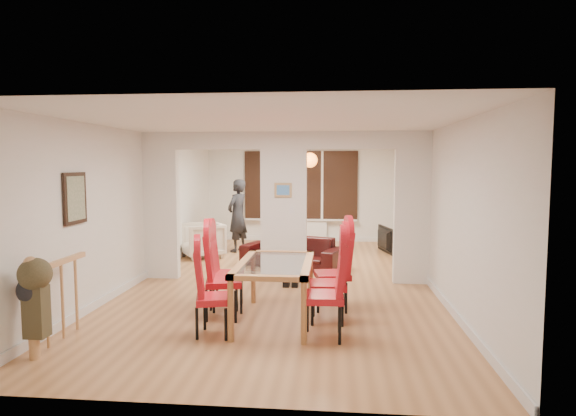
# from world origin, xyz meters

# --- Properties ---
(floor) EXTENTS (5.00, 9.00, 0.01)m
(floor) POSITION_xyz_m (0.00, 0.00, 0.00)
(floor) COLOR #B37A48
(floor) RESTS_ON ground
(room_walls) EXTENTS (5.00, 9.00, 2.60)m
(room_walls) POSITION_xyz_m (0.00, 0.00, 1.30)
(room_walls) COLOR silver
(room_walls) RESTS_ON floor
(divider_wall) EXTENTS (5.00, 0.18, 2.60)m
(divider_wall) POSITION_xyz_m (0.00, 0.00, 1.30)
(divider_wall) COLOR white
(divider_wall) RESTS_ON floor
(bay_window_blinds) EXTENTS (3.00, 0.08, 1.80)m
(bay_window_blinds) POSITION_xyz_m (0.00, 4.44, 1.50)
(bay_window_blinds) COLOR black
(bay_window_blinds) RESTS_ON room_walls
(radiator) EXTENTS (1.40, 0.08, 0.50)m
(radiator) POSITION_xyz_m (0.00, 4.40, 0.30)
(radiator) COLOR white
(radiator) RESTS_ON floor
(pendant_light) EXTENTS (0.36, 0.36, 0.36)m
(pendant_light) POSITION_xyz_m (0.30, 3.30, 2.15)
(pendant_light) COLOR orange
(pendant_light) RESTS_ON room_walls
(stair_newel) EXTENTS (0.40, 1.20, 1.10)m
(stair_newel) POSITION_xyz_m (-2.25, -3.20, 0.55)
(stair_newel) COLOR tan
(stair_newel) RESTS_ON floor
(wall_poster) EXTENTS (0.04, 0.52, 0.67)m
(wall_poster) POSITION_xyz_m (-2.47, -2.40, 1.60)
(wall_poster) COLOR gray
(wall_poster) RESTS_ON room_walls
(pillar_photo) EXTENTS (0.30, 0.03, 0.25)m
(pillar_photo) POSITION_xyz_m (0.00, -0.10, 1.60)
(pillar_photo) COLOR #4C8CD8
(pillar_photo) RESTS_ON divider_wall
(dining_table) EXTENTS (0.94, 1.67, 0.78)m
(dining_table) POSITION_xyz_m (0.12, -2.24, 0.39)
(dining_table) COLOR #AE7340
(dining_table) RESTS_ON floor
(dining_chair_la) EXTENTS (0.51, 0.51, 1.06)m
(dining_chair_la) POSITION_xyz_m (-0.54, -2.83, 0.53)
(dining_chair_la) COLOR red
(dining_chair_la) RESTS_ON floor
(dining_chair_lb) EXTENTS (0.54, 0.54, 1.15)m
(dining_chair_lb) POSITION_xyz_m (-0.57, -2.18, 0.58)
(dining_chair_lb) COLOR red
(dining_chair_lb) RESTS_ON floor
(dining_chair_lc) EXTENTS (0.46, 0.46, 1.11)m
(dining_chair_lc) POSITION_xyz_m (-0.65, -1.70, 0.56)
(dining_chair_lc) COLOR red
(dining_chair_lc) RESTS_ON floor
(dining_chair_ra) EXTENTS (0.48, 0.48, 1.17)m
(dining_chair_ra) POSITION_xyz_m (0.75, -2.80, 0.59)
(dining_chair_ra) COLOR red
(dining_chair_ra) RESTS_ON floor
(dining_chair_rb) EXTENTS (0.50, 0.50, 1.15)m
(dining_chair_rb) POSITION_xyz_m (0.80, -2.20, 0.57)
(dining_chair_rb) COLOR red
(dining_chair_rb) RESTS_ON floor
(dining_chair_rc) EXTENTS (0.54, 0.54, 1.16)m
(dining_chair_rc) POSITION_xyz_m (0.85, -1.65, 0.58)
(dining_chair_rc) COLOR red
(dining_chair_rc) RESTS_ON floor
(sofa) EXTENTS (2.17, 1.45, 0.59)m
(sofa) POSITION_xyz_m (0.05, 1.17, 0.30)
(sofa) COLOR black
(sofa) RESTS_ON floor
(armchair) EXTENTS (1.14, 1.15, 0.77)m
(armchair) POSITION_xyz_m (-2.00, 1.95, 0.38)
(armchair) COLOR beige
(armchair) RESTS_ON floor
(person) EXTENTS (0.73, 0.62, 1.70)m
(person) POSITION_xyz_m (-1.37, 2.72, 0.85)
(person) COLOR black
(person) RESTS_ON floor
(television) EXTENTS (1.04, 0.37, 0.60)m
(television) POSITION_xyz_m (2.00, 2.91, 0.30)
(television) COLOR black
(television) RESTS_ON floor
(coffee_table) EXTENTS (1.21, 0.84, 0.25)m
(coffee_table) POSITION_xyz_m (0.16, 2.71, 0.13)
(coffee_table) COLOR #331B11
(coffee_table) RESTS_ON floor
(bottle) EXTENTS (0.07, 0.07, 0.26)m
(bottle) POSITION_xyz_m (0.03, 2.81, 0.38)
(bottle) COLOR #143F19
(bottle) RESTS_ON coffee_table
(bowl) EXTENTS (0.22, 0.22, 0.05)m
(bowl) POSITION_xyz_m (0.41, 2.78, 0.28)
(bowl) COLOR #331B11
(bowl) RESTS_ON coffee_table
(shoes) EXTENTS (0.25, 0.27, 0.10)m
(shoes) POSITION_xyz_m (0.16, -0.41, 0.05)
(shoes) COLOR black
(shoes) RESTS_ON floor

